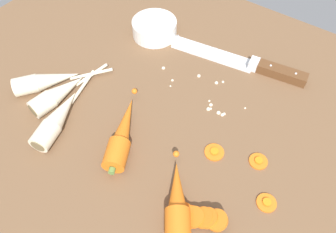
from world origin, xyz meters
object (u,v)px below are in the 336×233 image
object	(u,v)px
carrot_slice_stray_near	(258,162)
carrot_slice_stray_mid	(267,202)
parsnip_mid_left	(47,81)
carrot_slice_stray_far	(214,152)
whole_carrot	(122,134)
parsnip_mid_right	(58,118)
chefs_knife	(230,58)
prep_bowl	(154,28)
whole_carrot_second	(177,201)
carrot_slice_stack	(195,217)
parsnip_front	(59,94)

from	to	relation	value
carrot_slice_stray_near	carrot_slice_stray_mid	bearing A→B (deg)	-53.33
parsnip_mid_left	carrot_slice_stray_far	bearing A→B (deg)	9.66
whole_carrot	parsnip_mid_right	size ratio (longest dim) A/B	0.84
chefs_knife	parsnip_mid_right	xyz separation A→B (cm)	(-18.76, -36.17, 1.33)
carrot_slice_stray_near	prep_bowl	bearing A→B (deg)	153.85
whole_carrot_second	carrot_slice_stray_mid	size ratio (longest dim) A/B	4.04
carrot_slice_stack	carrot_slice_stray_mid	world-z (taller)	carrot_slice_stack
whole_carrot	carrot_slice_stray_mid	xyz separation A→B (cm)	(28.23, 4.26, -1.74)
whole_carrot_second	parsnip_front	xyz separation A→B (cm)	(-33.52, 5.09, -0.12)
carrot_slice_stray_far	prep_bowl	distance (cm)	36.71
chefs_knife	parsnip_mid_right	bearing A→B (deg)	-117.41
whole_carrot_second	carrot_slice_stack	bearing A→B (deg)	-2.66
whole_carrot_second	parsnip_front	world-z (taller)	whole_carrot_second
parsnip_mid_left	carrot_slice_stray_far	xyz separation A→B (cm)	(38.13, 6.49, -1.62)
whole_carrot	parsnip_front	world-z (taller)	whole_carrot
chefs_knife	carrot_slice_stray_near	distance (cm)	27.65
whole_carrot_second	parsnip_mid_left	world-z (taller)	whole_carrot_second
whole_carrot	carrot_slice_stray_near	distance (cm)	25.86
parsnip_mid_left	carrot_slice_stray_far	world-z (taller)	parsnip_mid_left
carrot_slice_stack	carrot_slice_stray_mid	distance (cm)	12.69
whole_carrot_second	carrot_slice_stray_mid	xyz separation A→B (cm)	(12.21, 9.21, -1.74)
parsnip_front	carrot_slice_stray_far	xyz separation A→B (cm)	(33.37, 7.62, -1.62)
parsnip_front	carrot_slice_stray_near	distance (cm)	42.37
carrot_slice_stack	carrot_slice_stray_mid	bearing A→B (deg)	47.75
whole_carrot	carrot_slice_stray_far	xyz separation A→B (cm)	(15.87, 7.76, -1.74)
whole_carrot_second	carrot_slice_stray_mid	bearing A→B (deg)	37.02
whole_carrot	prep_bowl	xyz separation A→B (cm)	(-14.02, 29.01, 0.05)
whole_carrot	parsnip_mid_left	distance (cm)	22.30
parsnip_mid_left	carrot_slice_stray_near	distance (cm)	46.76
parsnip_mid_right	carrot_slice_stray_mid	size ratio (longest dim) A/B	6.20
whole_carrot_second	parsnip_mid_left	distance (cm)	38.79
parsnip_front	carrot_slice_stray_far	world-z (taller)	parsnip_front
parsnip_mid_right	carrot_slice_stray_far	size ratio (longest dim) A/B	5.72
parsnip_front	carrot_slice_stack	world-z (taller)	parsnip_front
whole_carrot	chefs_knife	bearing A→B (deg)	79.61
parsnip_mid_right	carrot_slice_stack	world-z (taller)	parsnip_mid_right
whole_carrot_second	carrot_slice_stray_near	size ratio (longest dim) A/B	4.03
chefs_knife	parsnip_front	size ratio (longest dim) A/B	1.79
parsnip_mid_right	carrot_slice_stray_far	distance (cm)	31.29
chefs_knife	carrot_slice_stray_near	size ratio (longest dim) A/B	10.04
carrot_slice_stray_near	carrot_slice_stray_far	size ratio (longest dim) A/B	0.93
chefs_knife	carrot_slice_stray_far	xyz separation A→B (cm)	(10.03, -24.04, -0.29)
parsnip_mid_left	prep_bowl	xyz separation A→B (cm)	(8.25, 27.74, 0.17)
carrot_slice_stray_mid	parsnip_mid_right	bearing A→B (deg)	-168.16
parsnip_front	carrot_slice_stray_far	size ratio (longest dim) A/B	5.19
chefs_knife	parsnip_front	world-z (taller)	parsnip_front
whole_carrot	parsnip_front	distance (cm)	17.50
chefs_knife	parsnip_mid_right	world-z (taller)	parsnip_mid_right
whole_carrot	parsnip_mid_right	bearing A→B (deg)	-161.31
parsnip_mid_left	prep_bowl	distance (cm)	28.94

